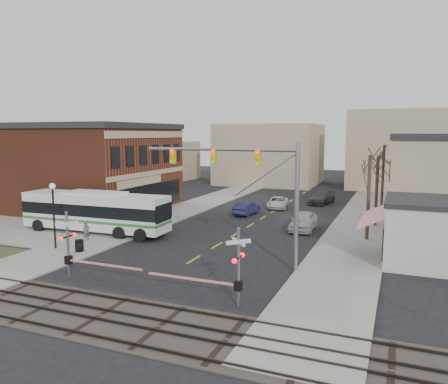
# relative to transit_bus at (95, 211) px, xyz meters

# --- Properties ---
(ground) EXTENTS (160.00, 160.00, 0.00)m
(ground) POSITION_rel_transit_bus_xyz_m (11.35, -6.04, -1.91)
(ground) COLOR black
(ground) RESTS_ON ground
(sidewalk_west) EXTENTS (5.00, 60.00, 0.12)m
(sidewalk_west) POSITION_rel_transit_bus_xyz_m (1.85, 13.96, -1.85)
(sidewalk_west) COLOR gray
(sidewalk_west) RESTS_ON ground
(sidewalk_east) EXTENTS (5.00, 60.00, 0.12)m
(sidewalk_east) POSITION_rel_transit_bus_xyz_m (20.85, 13.96, -1.85)
(sidewalk_east) COLOR gray
(sidewalk_east) RESTS_ON ground
(ballast_strip) EXTENTS (160.00, 5.00, 0.06)m
(ballast_strip) POSITION_rel_transit_bus_xyz_m (11.35, -14.04, -1.88)
(ballast_strip) COLOR #332D28
(ballast_strip) RESTS_ON ground
(rail_tracks) EXTENTS (160.00, 3.91, 0.14)m
(rail_tracks) POSITION_rel_transit_bus_xyz_m (11.35, -14.04, -1.79)
(rail_tracks) COLOR #2D231E
(rail_tracks) RESTS_ON ground
(brick_building) EXTENTS (30.40, 15.40, 9.60)m
(brick_building) POSITION_rel_transit_bus_xyz_m (-15.63, 9.96, 2.90)
(brick_building) COLOR brown
(brick_building) RESTS_ON ground
(tree_east_a) EXTENTS (0.28, 0.28, 6.75)m
(tree_east_a) POSITION_rel_transit_bus_xyz_m (21.85, 5.96, 1.58)
(tree_east_a) COLOR #382B21
(tree_east_a) RESTS_ON sidewalk_east
(tree_east_b) EXTENTS (0.28, 0.28, 6.30)m
(tree_east_b) POSITION_rel_transit_bus_xyz_m (22.15, 11.96, 1.36)
(tree_east_b) COLOR #382B21
(tree_east_b) RESTS_ON sidewalk_east
(tree_east_c) EXTENTS (0.28, 0.28, 7.20)m
(tree_east_c) POSITION_rel_transit_bus_xyz_m (22.35, 19.96, 1.81)
(tree_east_c) COLOR #382B21
(tree_east_c) RESTS_ON sidewalk_east
(transit_bus) EXTENTS (13.30, 3.32, 3.40)m
(transit_bus) POSITION_rel_transit_bus_xyz_m (0.00, 0.00, 0.00)
(transit_bus) COLOR silver
(transit_bus) RESTS_ON ground
(traffic_signal_mast) EXTENTS (10.48, 0.30, 8.00)m
(traffic_signal_mast) POSITION_rel_transit_bus_xyz_m (15.47, -3.96, 3.85)
(traffic_signal_mast) COLOR gray
(traffic_signal_mast) RESTS_ON ground
(rr_crossing_west) EXTENTS (5.60, 1.36, 4.00)m
(rr_crossing_west) POSITION_rel_transit_bus_xyz_m (6.55, -10.21, 0.06)
(rr_crossing_west) COLOR gray
(rr_crossing_west) RESTS_ON ground
(rr_crossing_east) EXTENTS (5.60, 1.36, 4.00)m
(rr_crossing_east) POSITION_rel_transit_bus_xyz_m (16.54, -10.53, 0.06)
(rr_crossing_east) COLOR gray
(rr_crossing_east) RESTS_ON ground
(street_lamp) EXTENTS (0.44, 0.44, 4.84)m
(street_lamp) POSITION_rel_transit_bus_xyz_m (0.81, -5.63, 1.62)
(street_lamp) COLOR black
(street_lamp) RESTS_ON sidewalk_west
(trash_bin) EXTENTS (0.60, 0.60, 0.84)m
(trash_bin) POSITION_rel_transit_bus_xyz_m (2.99, -5.61, -1.37)
(trash_bin) COLOR black
(trash_bin) RESTS_ON sidewalk_west
(car_a) EXTENTS (2.03, 4.91, 1.67)m
(car_a) POSITION_rel_transit_bus_xyz_m (16.35, 7.80, -1.08)
(car_a) COLOR #A2A2A6
(car_a) RESTS_ON ground
(car_b) EXTENTS (1.86, 4.35, 1.40)m
(car_b) POSITION_rel_transit_bus_xyz_m (9.24, 13.00, -1.21)
(car_b) COLOR #1B1A43
(car_b) RESTS_ON ground
(car_c) EXTENTS (2.79, 4.85, 1.27)m
(car_c) POSITION_rel_transit_bus_xyz_m (11.19, 18.20, -1.28)
(car_c) COLOR silver
(car_c) RESTS_ON ground
(car_d) EXTENTS (3.04, 5.45, 1.49)m
(car_d) POSITION_rel_transit_bus_xyz_m (15.31, 23.40, -1.17)
(car_d) COLOR #46464C
(car_d) RESTS_ON ground
(pedestrian_near) EXTENTS (0.52, 0.66, 1.59)m
(pedestrian_near) POSITION_rel_transit_bus_xyz_m (1.44, -2.96, -1.00)
(pedestrian_near) COLOR #564945
(pedestrian_near) RESTS_ON sidewalk_west
(pedestrian_far) EXTENTS (1.04, 1.07, 1.74)m
(pedestrian_far) POSITION_rel_transit_bus_xyz_m (1.55, 0.89, -0.92)
(pedestrian_far) COLOR #38355D
(pedestrian_far) RESTS_ON sidewalk_west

